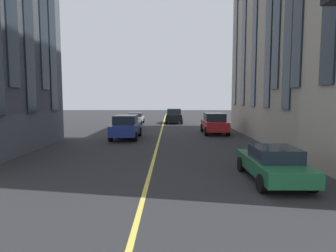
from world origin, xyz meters
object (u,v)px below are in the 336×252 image
(car_white_trailing, at_px, (128,123))
(car_silver_mid, at_px, (136,118))
(car_blue_oncoming, at_px, (126,127))
(car_red_far, at_px, (214,123))
(car_black_parked_a, at_px, (174,116))
(car_green_parked_b, at_px, (273,163))

(car_white_trailing, xyz_separation_m, car_silver_mid, (7.09, 0.13, 0.00))
(car_blue_oncoming, height_order, car_red_far, same)
(car_black_parked_a, distance_m, car_red_far, 11.61)
(car_black_parked_a, distance_m, car_white_trailing, 9.45)
(car_blue_oncoming, height_order, car_silver_mid, car_blue_oncoming)
(car_green_parked_b, relative_size, car_red_far, 0.94)
(car_black_parked_a, height_order, car_white_trailing, car_black_parked_a)
(car_black_parked_a, xyz_separation_m, car_red_far, (-11.05, -3.55, 0.00))
(car_blue_oncoming, xyz_separation_m, car_red_far, (3.23, -7.56, 0.00))
(car_white_trailing, bearing_deg, car_blue_oncoming, -173.48)
(car_blue_oncoming, xyz_separation_m, car_silver_mid, (13.19, 0.83, -0.27))
(car_green_parked_b, relative_size, car_blue_oncoming, 0.94)
(car_green_parked_b, xyz_separation_m, car_red_far, (15.11, 0.00, 0.27))
(car_blue_oncoming, xyz_separation_m, car_black_parked_a, (14.28, -4.01, 0.00))
(car_white_trailing, height_order, car_red_far, car_red_far)
(car_green_parked_b, relative_size, car_black_parked_a, 0.94)
(car_blue_oncoming, relative_size, car_white_trailing, 1.07)
(car_black_parked_a, xyz_separation_m, car_white_trailing, (-8.19, 4.71, -0.27))
(car_white_trailing, height_order, car_silver_mid, same)
(car_black_parked_a, bearing_deg, car_green_parked_b, -172.27)
(car_black_parked_a, bearing_deg, car_red_far, -162.19)
(car_green_parked_b, bearing_deg, car_black_parked_a, 7.73)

